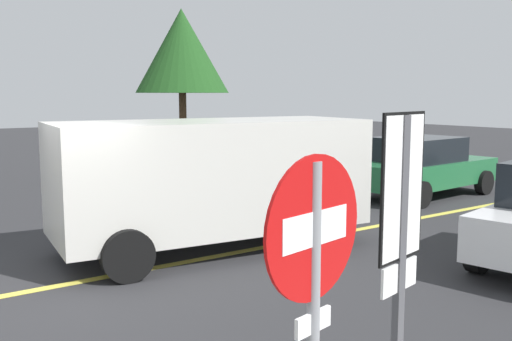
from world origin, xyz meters
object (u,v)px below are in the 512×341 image
car_green_mid_road (421,166)px  stop_sign (313,297)px  tree_left_verge (182,51)px  white_van (211,176)px  speed_limit_sign (401,226)px

car_green_mid_road → stop_sign: bearing=-143.6°
car_green_mid_road → tree_left_verge: 8.14m
stop_sign → tree_left_verge: bearing=64.7°
tree_left_verge → stop_sign: bearing=-115.3°
white_van → car_green_mid_road: bearing=10.7°
speed_limit_sign → tree_left_verge: 15.04m
tree_left_verge → car_green_mid_road: bearing=-63.0°
stop_sign → white_van: (2.98, 6.10, -0.33)m
speed_limit_sign → stop_sign: bearing=-161.9°
speed_limit_sign → car_green_mid_road: (9.02, 7.10, -0.98)m
white_van → stop_sign: bearing=-116.0°
stop_sign → car_green_mid_road: 12.56m
stop_sign → tree_left_verge: (6.68, 14.12, 2.37)m
car_green_mid_road → tree_left_verge: bearing=117.0°
stop_sign → car_green_mid_road: bearing=36.4°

